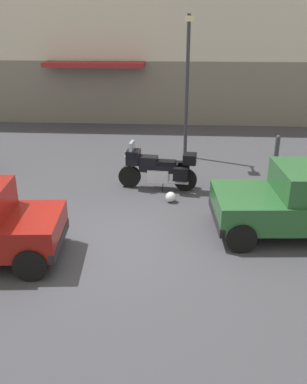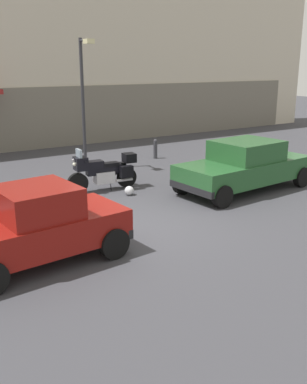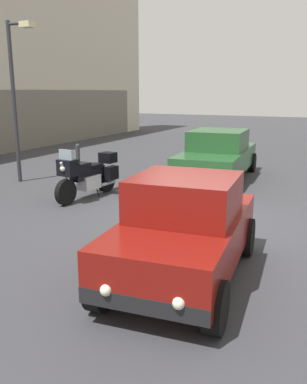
{
  "view_description": "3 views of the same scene",
  "coord_description": "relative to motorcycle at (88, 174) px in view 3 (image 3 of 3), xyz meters",
  "views": [
    {
      "loc": [
        1.48,
        -7.74,
        4.54
      ],
      "look_at": [
        0.86,
        1.3,
        0.73
      ],
      "focal_mm": 38.7,
      "sensor_mm": 36.0,
      "label": 1
    },
    {
      "loc": [
        -5.08,
        -8.74,
        3.81
      ],
      "look_at": [
        1.0,
        0.67,
        0.55
      ],
      "focal_mm": 41.39,
      "sensor_mm": 36.0,
      "label": 2
    },
    {
      "loc": [
        -7.9,
        -2.75,
        2.72
      ],
      "look_at": [
        -0.04,
        0.98,
        0.59
      ],
      "focal_mm": 38.51,
      "sensor_mm": 36.0,
      "label": 3
    }
  ],
  "objects": [
    {
      "name": "motorcycle",
      "position": [
        0.0,
        0.0,
        0.0
      ],
      "size": [
        2.26,
        0.84,
        1.36
      ],
      "rotation": [
        0.0,
        0.0,
        3.04
      ],
      "color": "black",
      "rests_on": "ground"
    },
    {
      "name": "helmet",
      "position": [
        0.37,
        -0.91,
        -0.48
      ],
      "size": [
        0.28,
        0.28,
        0.28
      ],
      "primitive_type": "sphere",
      "color": "silver",
      "rests_on": "ground"
    },
    {
      "name": "streetlamp_curbside",
      "position": [
        0.76,
        2.92,
        2.24
      ],
      "size": [
        0.28,
        0.94,
        4.69
      ],
      "color": "#2D2D33",
      "rests_on": "ground"
    },
    {
      "name": "car_compact_side",
      "position": [
        -3.44,
        -4.02,
        0.15
      ],
      "size": [
        3.57,
        1.97,
        1.56
      ],
      "rotation": [
        0.0,
        0.0,
        3.23
      ],
      "color": "maroon",
      "rests_on": "ground"
    },
    {
      "name": "car_sedan_far",
      "position": [
        3.66,
        -2.38,
        0.16
      ],
      "size": [
        4.67,
        2.21,
        1.56
      ],
      "rotation": [
        0.0,
        0.0,
        0.08
      ],
      "color": "#235128",
      "rests_on": "ground"
    },
    {
      "name": "bollard_curbside",
      "position": [
        3.97,
        3.17,
        -0.19
      ],
      "size": [
        0.16,
        0.16,
        0.82
      ],
      "color": "#333338",
      "rests_on": "ground"
    },
    {
      "name": "ground_plane",
      "position": [
        -0.87,
        -3.31,
        -0.62
      ],
      "size": [
        80.0,
        80.0,
        0.0
      ],
      "primitive_type": "plane",
      "color": "#38383D"
    }
  ]
}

